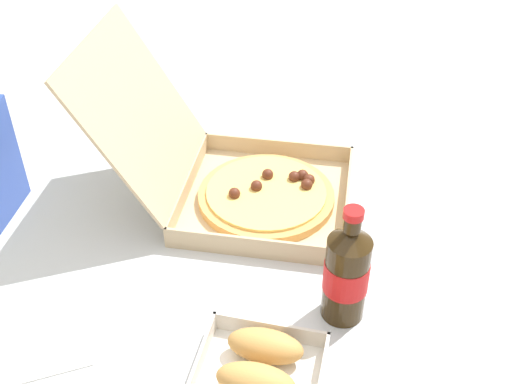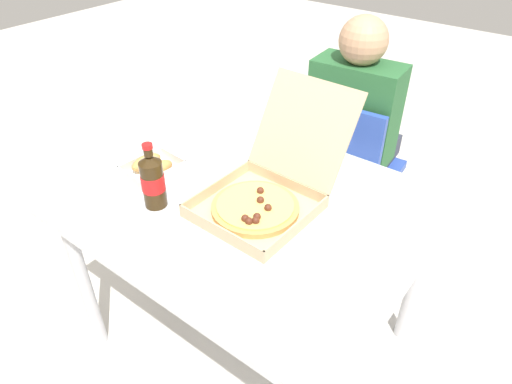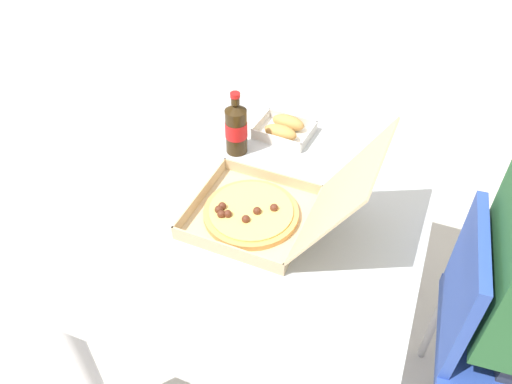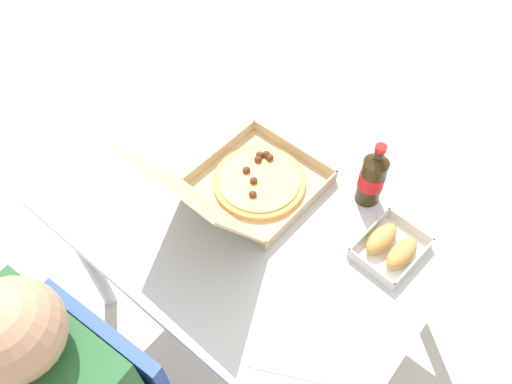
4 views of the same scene
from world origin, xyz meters
The scene contains 5 objects.
dining_table centered at (0.00, 0.00, 0.63)m, with size 1.11×0.92×0.71m.
pizza_box_open centered at (0.05, 0.01, 0.76)m, with size 0.35×0.51×0.34m.
bread_side_box centered at (-0.38, -0.08, 0.73)m, with size 0.17×0.20×0.06m.
cola_bottle centered at (-0.23, -0.20, 0.80)m, with size 0.07×0.07×0.22m.
paper_menu centered at (-0.34, 0.29, 0.71)m, with size 0.21×0.15×0.00m, color white.
Camera 1 is at (-0.97, -0.16, 1.53)m, focal length 44.70 mm.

